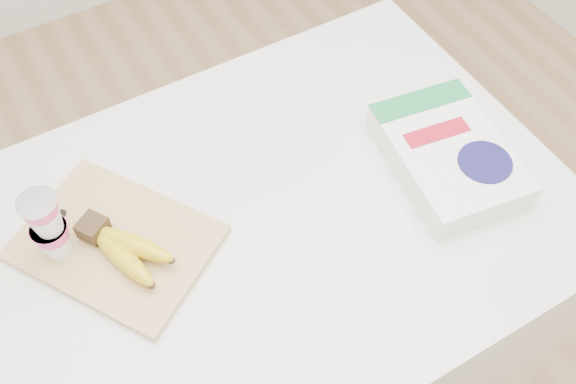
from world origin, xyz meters
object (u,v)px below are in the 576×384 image
Objects in this scene: yogurt_stack at (48,226)px; cereal_box at (448,156)px; cutting_board at (116,243)px; table at (257,327)px; bananas at (123,248)px.

yogurt_stack is 0.47× the size of cereal_box.
cereal_box is (0.64, -0.16, 0.02)m from cutting_board.
cereal_box is (0.41, -0.07, 0.50)m from table.
table is 0.65m from cereal_box.
yogurt_stack reaches higher than cereal_box.
yogurt_stack is 0.76m from cereal_box.
bananas is at bearing 178.03° from cereal_box.
yogurt_stack is (-0.10, 0.06, 0.06)m from bananas.
cutting_board is 0.66m from cereal_box.
cereal_box is at bearing -46.03° from cutting_board.
cereal_box reaches higher than bananas.
bananas reaches higher than table.
cutting_board is 0.13m from yogurt_stack.
table is 3.64× the size of cutting_board.
bananas reaches higher than cutting_board.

